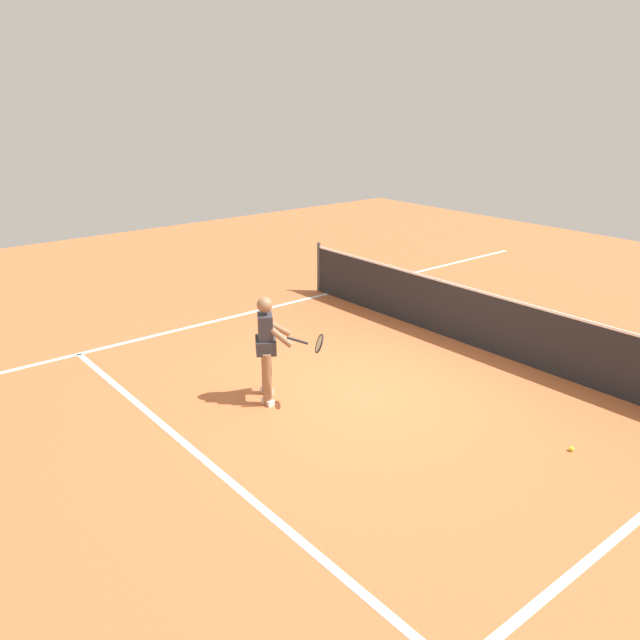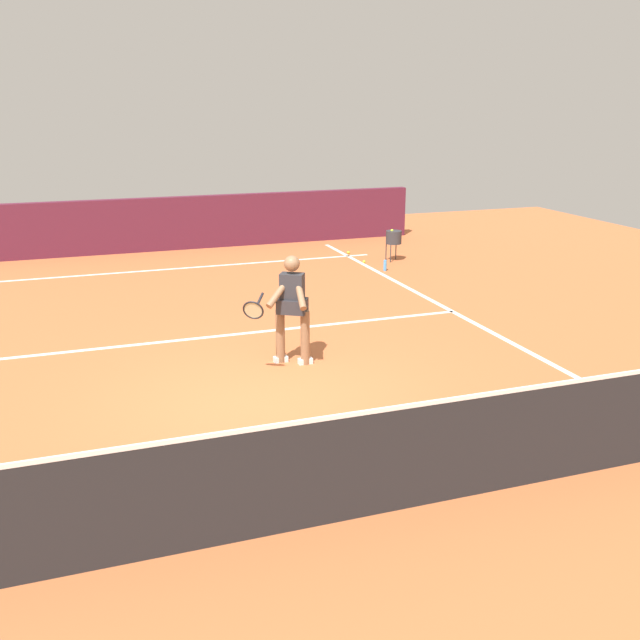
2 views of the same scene
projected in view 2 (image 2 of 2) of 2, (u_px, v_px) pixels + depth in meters
The scene contains 12 objects.
ground_plane at pixel (272, 403), 8.90m from camera, with size 26.89×26.89×0.00m, color #C66638.
court_back_wall at pixel (161, 224), 17.77m from camera, with size 13.19×0.24×1.30m, color #561E33.
baseline_marking at pixel (176, 269), 15.97m from camera, with size 9.19×0.10×0.01m, color white.
service_line_marking at pixel (224, 335), 11.43m from camera, with size 8.19×0.10×0.01m, color white.
sideline_left_marking at pixel (551, 364), 10.20m from camera, with size 0.10×18.68×0.01m, color white.
court_net at pixel (356, 465), 6.29m from camera, with size 8.87×0.08×1.11m.
tennis_player at pixel (291, 306), 9.98m from camera, with size 1.07×0.78×1.55m.
tennis_ball_near at pixel (364, 262), 16.53m from camera, with size 0.07×0.07×0.07m, color #D1E533.
tennis_ball_mid at pixel (13, 470), 7.20m from camera, with size 0.07×0.07×0.07m, color #D1E533.
tennis_ball_far at pixel (348, 252), 17.54m from camera, with size 0.07×0.07×0.07m, color #D1E533.
ball_hopper at pixel (394, 237), 16.63m from camera, with size 0.36×0.36×0.74m.
water_bottle at pixel (385, 265), 15.75m from camera, with size 0.07×0.07×0.24m, color #4C9EE5.
Camera 2 is at (2.17, 7.95, 3.57)m, focal length 40.58 mm.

